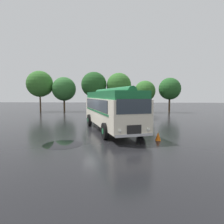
{
  "coord_description": "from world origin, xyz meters",
  "views": [
    {
      "loc": [
        2.03,
        -15.66,
        2.96
      ],
      "look_at": [
        0.86,
        2.2,
        1.4
      ],
      "focal_mm": 32.0,
      "sensor_mm": 36.0,
      "label": 1
    }
  ],
  "objects_px": {
    "car_mid_left": "(121,110)",
    "traffic_cone": "(158,136)",
    "car_near_left": "(103,110)",
    "vintage_bus": "(111,108)",
    "box_van": "(141,107)"
  },
  "relations": [
    {
      "from": "box_van",
      "to": "car_mid_left",
      "type": "bearing_deg",
      "value": 166.53
    },
    {
      "from": "car_mid_left",
      "to": "vintage_bus",
      "type": "bearing_deg",
      "value": -93.33
    },
    {
      "from": "car_mid_left",
      "to": "traffic_cone",
      "type": "height_order",
      "value": "car_mid_left"
    },
    {
      "from": "car_near_left",
      "to": "traffic_cone",
      "type": "bearing_deg",
      "value": -70.4
    },
    {
      "from": "car_near_left",
      "to": "car_mid_left",
      "type": "xyz_separation_m",
      "value": [
        2.46,
        -0.47,
        0.0
      ]
    },
    {
      "from": "traffic_cone",
      "to": "car_mid_left",
      "type": "bearing_deg",
      "value": 100.9
    },
    {
      "from": "vintage_bus",
      "to": "car_near_left",
      "type": "height_order",
      "value": "vintage_bus"
    },
    {
      "from": "car_near_left",
      "to": "car_mid_left",
      "type": "bearing_deg",
      "value": -10.92
    },
    {
      "from": "car_mid_left",
      "to": "box_van",
      "type": "height_order",
      "value": "box_van"
    },
    {
      "from": "vintage_bus",
      "to": "car_near_left",
      "type": "xyz_separation_m",
      "value": [
        -1.85,
        11.0,
        -1.05
      ]
    },
    {
      "from": "vintage_bus",
      "to": "box_van",
      "type": "xyz_separation_m",
      "value": [
        3.24,
        9.9,
        -0.53
      ]
    },
    {
      "from": "car_mid_left",
      "to": "car_near_left",
      "type": "bearing_deg",
      "value": 169.08
    },
    {
      "from": "car_near_left",
      "to": "traffic_cone",
      "type": "xyz_separation_m",
      "value": [
        5.16,
        -14.48,
        -0.57
      ]
    },
    {
      "from": "vintage_bus",
      "to": "car_mid_left",
      "type": "xyz_separation_m",
      "value": [
        0.61,
        10.53,
        -1.05
      ]
    },
    {
      "from": "vintage_bus",
      "to": "traffic_cone",
      "type": "bearing_deg",
      "value": -46.43
    }
  ]
}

